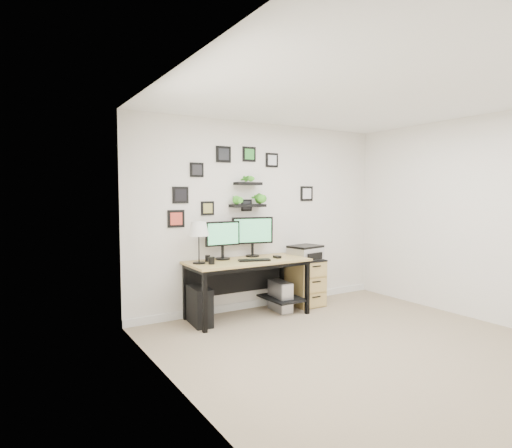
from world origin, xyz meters
TOP-DOWN VIEW (x-y plane):
  - room at (0.00, 1.98)m, footprint 4.00×4.00m
  - desk at (-0.43, 1.67)m, footprint 1.60×0.70m
  - monitor_left at (-0.72, 1.83)m, footprint 0.49×0.20m
  - monitor_right at (-0.25, 1.86)m, footprint 0.58×0.22m
  - keyboard at (-0.43, 1.52)m, footprint 0.43×0.25m
  - mouse at (-0.04, 1.58)m, footprint 0.07×0.11m
  - table_lamp at (-1.12, 1.70)m, footprint 0.26×0.26m
  - mug at (-1.01, 1.58)m, footprint 0.08×0.08m
  - pen_cup at (-0.97, 1.78)m, footprint 0.07×0.07m
  - pc_tower_black at (-1.14, 1.65)m, footprint 0.25×0.48m
  - pc_tower_grey at (0.06, 1.64)m, footprint 0.22×0.43m
  - file_cabinet at (0.55, 1.72)m, footprint 0.43×0.53m
  - printer at (0.53, 1.69)m, footprint 0.50×0.43m
  - wall_decor at (-0.35, 1.93)m, footprint 2.30×0.18m

SIDE VIEW (x-z plane):
  - room at x=0.00m, z-range -1.95..2.05m
  - pc_tower_grey at x=0.06m, z-range 0.00..0.41m
  - pc_tower_black at x=-1.14m, z-range 0.00..0.46m
  - file_cabinet at x=0.55m, z-range 0.00..0.67m
  - desk at x=-0.43m, z-range 0.25..1.00m
  - keyboard at x=-0.43m, z-range 0.75..0.77m
  - mouse at x=-0.04m, z-range 0.75..0.78m
  - printer at x=0.53m, z-range 0.67..0.87m
  - pen_cup at x=-0.97m, z-range 0.75..0.83m
  - mug at x=-1.01m, z-range 0.75..0.84m
  - monitor_left at x=-0.72m, z-range 0.79..1.30m
  - monitor_right at x=-0.25m, z-range 0.80..1.35m
  - table_lamp at x=-1.12m, z-range 0.91..1.43m
  - wall_decor at x=-0.35m, z-range 1.13..2.21m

